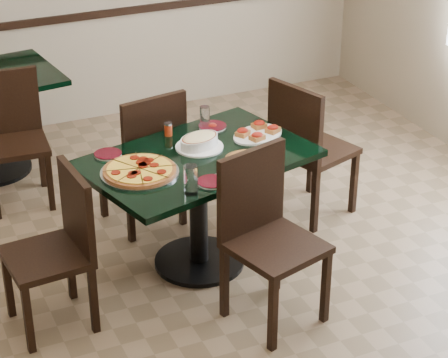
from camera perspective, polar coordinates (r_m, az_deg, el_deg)
name	(u,v)px	position (r m, az deg, el deg)	size (l,w,h in m)	color
floor	(215,286)	(5.30, -0.58, -6.99)	(5.50, 5.50, 0.00)	brown
room_shell	(248,2)	(6.62, 1.57, 11.48)	(5.50, 5.50, 5.50)	silver
main_table	(198,183)	(5.22, -1.70, -0.28)	(1.48, 1.15, 0.75)	black
chair_far	(147,153)	(5.66, -5.06, 1.73)	(0.52, 0.52, 0.97)	black
chair_near	(265,227)	(4.80, 2.68, -3.16)	(0.57, 0.57, 0.99)	black
chair_right	(306,143)	(5.79, 5.37, 2.36)	(0.58, 0.58, 0.97)	black
chair_left	(60,241)	(4.83, -10.65, -4.03)	(0.46, 0.46, 0.92)	black
back_chair_near	(13,130)	(6.20, -13.65, 3.10)	(0.46, 0.46, 0.92)	black
pepperoni_pizza	(140,171)	(4.95, -5.54, 0.55)	(0.45, 0.45, 0.04)	silver
lasagna_casserole	(199,141)	(5.22, -1.63, 2.50)	(0.30, 0.29, 0.09)	white
bread_basket	(241,159)	(5.02, 1.11, 1.35)	(0.21, 0.16, 0.09)	brown
bruschetta_platter	(258,132)	(5.38, 2.22, 3.07)	(0.42, 0.36, 0.05)	white
side_plate_near	(212,182)	(4.83, -0.79, -0.19)	(0.17, 0.17, 0.02)	white
side_plate_far_r	(212,126)	(5.50, -0.76, 3.46)	(0.18, 0.18, 0.03)	white
side_plate_far_l	(108,154)	(5.18, -7.59, 1.62)	(0.16, 0.16, 0.02)	white
napkin_setting	(215,181)	(4.85, -0.58, -0.12)	(0.15, 0.15, 0.01)	white
water_glass_a	(205,117)	(5.49, -1.26, 4.08)	(0.06, 0.06, 0.14)	white
water_glass_b	(191,180)	(4.69, -2.18, -0.05)	(0.08, 0.08, 0.16)	white
pepper_shaker	(168,129)	(5.39, -3.66, 3.28)	(0.05, 0.05, 0.09)	#B52C13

